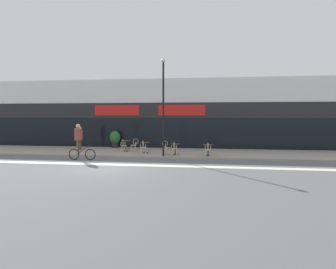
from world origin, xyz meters
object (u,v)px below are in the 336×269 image
object	(u,v)px
bistro_table_0	(126,144)
pedestrian_near_end	(80,136)
cafe_chair_0_near	(123,145)
cafe_chair_2_near	(174,148)
bistro_table_3	(208,148)
cafe_chair_1_near	(143,146)
cafe_chair_3_near	(208,149)
planter_pot	(115,138)
cafe_chair_0_side	(134,144)
cyclist_0	(79,139)
cafe_chair_2_side	(166,146)
bistro_table_1	(145,145)
lamp_post	(163,101)
bistro_table_2	(175,147)

from	to	relation	value
bistro_table_0	pedestrian_near_end	xyz separation A→B (m)	(-3.66, 0.24, 0.50)
cafe_chair_0_near	pedestrian_near_end	xyz separation A→B (m)	(-3.65, 0.87, 0.53)
cafe_chair_0_near	cafe_chair_2_near	xyz separation A→B (m)	(3.84, -1.45, 0.00)
bistro_table_3	pedestrian_near_end	size ratio (longest dim) A/B	0.40
cafe_chair_0_near	cafe_chair_1_near	world-z (taller)	same
cafe_chair_2_near	pedestrian_near_end	xyz separation A→B (m)	(-7.49, 2.32, 0.53)
cafe_chair_3_near	planter_pot	bearing A→B (deg)	52.72
cafe_chair_0_side	cyclist_0	distance (m)	4.82
cafe_chair_3_near	cafe_chair_2_side	bearing A→B (deg)	65.88
bistro_table_1	lamp_post	world-z (taller)	lamp_post
bistro_table_2	cafe_chair_0_near	world-z (taller)	cafe_chair_0_near
cafe_chair_0_near	cafe_chair_0_side	distance (m)	0.89
bistro_table_2	pedestrian_near_end	size ratio (longest dim) A/B	0.41
bistro_table_1	bistro_table_2	distance (m)	2.24
cafe_chair_2_near	lamp_post	size ratio (longest dim) A/B	0.15
cafe_chair_1_near	cafe_chair_2_side	distance (m)	1.55
bistro_table_0	cafe_chair_1_near	size ratio (longest dim) A/B	0.85
cafe_chair_0_near	planter_pot	distance (m)	3.26
cyclist_0	cafe_chair_1_near	bearing A→B (deg)	36.21
cafe_chair_0_near	planter_pot	size ratio (longest dim) A/B	0.67
cafe_chair_2_side	bistro_table_3	bearing A→B (deg)	1.98
bistro_table_0	cyclist_0	world-z (taller)	cyclist_0
cafe_chair_2_side	pedestrian_near_end	world-z (taller)	pedestrian_near_end
bistro_table_1	bistro_table_2	xyz separation A→B (m)	(2.18, -0.52, -0.02)
bistro_table_0	lamp_post	size ratio (longest dim) A/B	0.12
cafe_chair_0_near	bistro_table_2	bearing A→B (deg)	-96.85
cafe_chair_0_side	bistro_table_0	bearing A→B (deg)	-3.61
cyclist_0	pedestrian_near_end	distance (m)	4.79
bistro_table_1	bistro_table_3	distance (m)	4.42
bistro_table_0	cafe_chair_1_near	distance (m)	2.27
lamp_post	cyclist_0	distance (m)	5.69
cafe_chair_3_near	planter_pot	distance (m)	8.85
cafe_chair_2_near	planter_pot	size ratio (longest dim) A/B	0.67
cafe_chair_0_near	lamp_post	size ratio (longest dim) A/B	0.15
cafe_chair_0_near	cyclist_0	bearing A→B (deg)	159.15
cafe_chair_2_side	cafe_chair_3_near	size ratio (longest dim) A/B	1.00
bistro_table_3	cafe_chair_3_near	world-z (taller)	cafe_chair_3_near
cafe_chair_0_side	cafe_chair_2_side	bearing A→B (deg)	146.55
cafe_chair_0_near	lamp_post	distance (m)	4.75
cafe_chair_0_near	cafe_chair_2_side	xyz separation A→B (m)	(3.21, -0.82, 0.00)
cafe_chair_0_near	cafe_chair_3_near	xyz separation A→B (m)	(6.00, -1.73, 0.00)
bistro_table_3	cafe_chair_1_near	xyz separation A→B (m)	(-4.34, 0.17, 0.02)
bistro_table_3	cafe_chair_0_near	xyz separation A→B (m)	(-6.00, 1.10, 0.02)
cafe_chair_0_side	lamp_post	xyz separation A→B (m)	(2.56, -2.50, 2.98)
bistro_table_3	cafe_chair_2_side	world-z (taller)	cafe_chair_2_side
bistro_table_1	cafe_chair_0_side	distance (m)	1.38
planter_pot	pedestrian_near_end	distance (m)	2.90
bistro_table_3	cyclist_0	distance (m)	8.13
bistro_table_2	cafe_chair_3_near	xyz separation A→B (m)	(2.17, -0.90, 0.01)
bistro_table_2	bistro_table_1	bearing A→B (deg)	166.54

